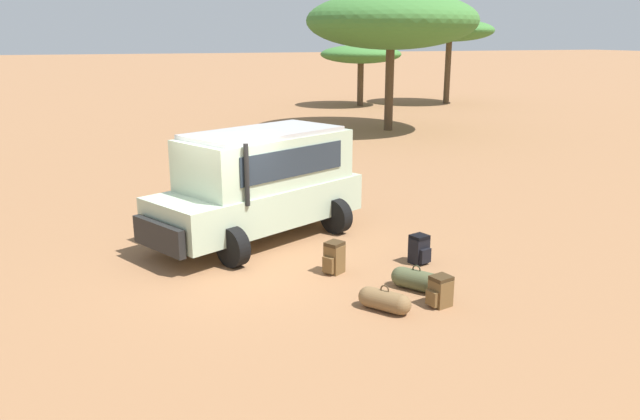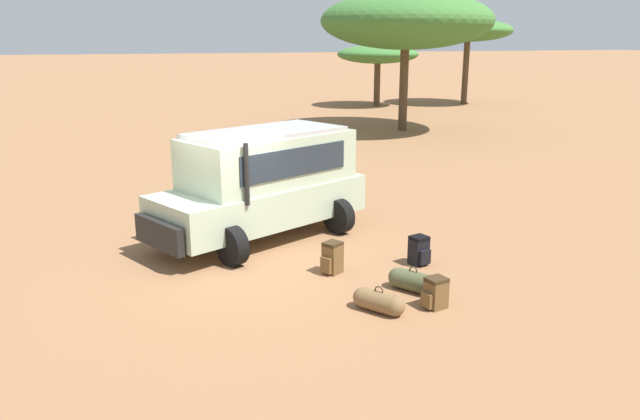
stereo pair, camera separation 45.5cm
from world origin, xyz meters
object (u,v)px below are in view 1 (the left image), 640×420
(backpack_cluster_center, at_px, (419,249))
(acacia_tree_left_mid, at_px, (391,21))
(duffel_bag_low_black_case, at_px, (384,301))
(acacia_tree_centre_back, at_px, (361,55))
(safari_vehicle, at_px, (261,182))
(acacia_tree_right_mid, at_px, (450,31))
(duffel_bag_soft_canvas, at_px, (416,280))
(backpack_near_rear_wheel, at_px, (334,258))
(backpack_beside_front_wheel, at_px, (440,291))

(backpack_cluster_center, xyz_separation_m, acacia_tree_left_mid, (7.67, 16.90, 4.81))
(duffel_bag_low_black_case, distance_m, acacia_tree_left_mid, 21.47)
(backpack_cluster_center, bearing_deg, acacia_tree_centre_back, 68.46)
(safari_vehicle, relative_size, duffel_bag_low_black_case, 6.39)
(safari_vehicle, height_order, backpack_cluster_center, safari_vehicle)
(duffel_bag_low_black_case, xyz_separation_m, acacia_tree_right_mid, (18.63, 28.66, 4.57))
(acacia_tree_left_mid, bearing_deg, safari_vehicle, -125.68)
(duffel_bag_low_black_case, relative_size, duffel_bag_soft_canvas, 0.98)
(backpack_cluster_center, relative_size, acacia_tree_right_mid, 0.10)
(duffel_bag_soft_canvas, distance_m, acacia_tree_centre_back, 31.09)
(backpack_near_rear_wheel, relative_size, acacia_tree_right_mid, 0.10)
(safari_vehicle, relative_size, backpack_near_rear_wheel, 8.58)
(duffel_bag_soft_canvas, xyz_separation_m, acacia_tree_centre_back, (11.58, 28.69, 3.08))
(acacia_tree_centre_back, distance_m, acacia_tree_right_mid, 6.33)
(backpack_near_rear_wheel, distance_m, acacia_tree_left_mid, 19.88)
(backpack_beside_front_wheel, bearing_deg, duffel_bag_low_black_case, 170.96)
(acacia_tree_left_mid, relative_size, acacia_tree_centre_back, 1.61)
(backpack_beside_front_wheel, bearing_deg, acacia_tree_centre_back, 68.60)
(duffel_bag_low_black_case, relative_size, acacia_tree_right_mid, 0.14)
(safari_vehicle, height_order, duffel_bag_soft_canvas, safari_vehicle)
(backpack_near_rear_wheel, height_order, acacia_tree_left_mid, acacia_tree_left_mid)
(backpack_near_rear_wheel, relative_size, duffel_bag_low_black_case, 0.74)
(backpack_beside_front_wheel, distance_m, duffel_bag_soft_canvas, 0.77)
(backpack_cluster_center, xyz_separation_m, backpack_near_rear_wheel, (-1.81, 0.09, 0.02))
(backpack_cluster_center, height_order, acacia_tree_left_mid, acacia_tree_left_mid)
(duffel_bag_soft_canvas, relative_size, acacia_tree_right_mid, 0.14)
(backpack_cluster_center, xyz_separation_m, duffel_bag_soft_canvas, (-0.73, -1.20, -0.10))
(backpack_near_rear_wheel, bearing_deg, acacia_tree_left_mid, 60.58)
(acacia_tree_right_mid, bearing_deg, backpack_near_rear_wheel, -125.07)
(duffel_bag_low_black_case, height_order, acacia_tree_right_mid, acacia_tree_right_mid)
(backpack_beside_front_wheel, height_order, acacia_tree_left_mid, acacia_tree_left_mid)
(backpack_beside_front_wheel, xyz_separation_m, duffel_bag_soft_canvas, (-0.04, 0.76, -0.07))
(duffel_bag_low_black_case, bearing_deg, backpack_near_rear_wheel, 94.66)
(backpack_beside_front_wheel, height_order, backpack_cluster_center, backpack_cluster_center)
(backpack_cluster_center, height_order, duffel_bag_low_black_case, backpack_cluster_center)
(duffel_bag_soft_canvas, distance_m, acacia_tree_right_mid, 33.48)
(backpack_cluster_center, xyz_separation_m, acacia_tree_centre_back, (10.85, 27.49, 2.98))
(acacia_tree_centre_back, bearing_deg, acacia_tree_right_mid, -5.93)
(backpack_near_rear_wheel, xyz_separation_m, acacia_tree_centre_back, (12.66, 27.40, 2.97))
(duffel_bag_soft_canvas, bearing_deg, acacia_tree_left_mid, 65.12)
(safari_vehicle, distance_m, backpack_cluster_center, 3.84)
(backpack_cluster_center, distance_m, acacia_tree_centre_back, 29.71)
(backpack_beside_front_wheel, height_order, acacia_tree_right_mid, acacia_tree_right_mid)
(backpack_beside_front_wheel, distance_m, acacia_tree_left_mid, 21.19)
(backpack_beside_front_wheel, height_order, backpack_near_rear_wheel, backpack_near_rear_wheel)
(backpack_near_rear_wheel, distance_m, duffel_bag_low_black_case, 1.91)
(safari_vehicle, height_order, backpack_near_rear_wheel, safari_vehicle)
(safari_vehicle, bearing_deg, backpack_beside_front_wheel, -68.58)
(acacia_tree_centre_back, bearing_deg, duffel_bag_low_black_case, -113.12)
(duffel_bag_low_black_case, xyz_separation_m, acacia_tree_left_mid, (9.32, 18.71, 4.92))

